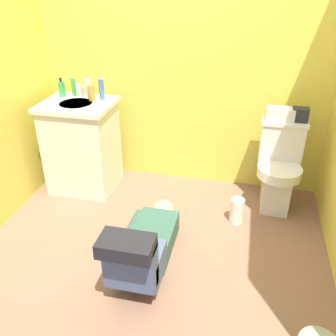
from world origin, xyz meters
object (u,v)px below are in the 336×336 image
vanity_cabinet (82,145)px  person_plumber (145,245)px  paper_towel_roll (237,211)px  bottle_white (79,90)px  toiletry_bag (300,115)px  bottle_amber (92,93)px  bottle_green (74,87)px  faucet (83,92)px  soap_dispenser (62,89)px  tissue_box (280,114)px  toilet (279,167)px  bottle_blue (102,89)px  bottle_clear (88,88)px

vanity_cabinet → person_plumber: size_ratio=0.77×
paper_towel_roll → bottle_white: bearing=164.7°
person_plumber → toiletry_bag: toiletry_bag is taller
bottle_white → bottle_amber: bearing=-22.6°
bottle_green → paper_towel_roll: size_ratio=0.76×
faucet → toiletry_bag: 1.82m
soap_dispenser → bottle_amber: bearing=-8.3°
vanity_cabinet → bottle_white: 0.48m
person_plumber → bottle_amber: bearing=126.6°
tissue_box → person_plumber: bearing=-128.6°
soap_dispenser → toiletry_bag: bearing=0.8°
toilet → bottle_blue: (-1.54, 0.06, 0.54)m
vanity_cabinet → bottle_amber: bearing=35.5°
bottle_white → tissue_box: bearing=0.3°
bottle_amber → bottle_blue: bottle_blue is taller
person_plumber → toilet: bearing=47.4°
bottle_clear → paper_towel_roll: size_ratio=0.77×
tissue_box → bottle_clear: bearing=179.9°
bottle_white → person_plumber: bearing=-49.9°
vanity_cabinet → tissue_box: 1.72m
toilet → bottle_amber: (-1.61, 0.02, 0.52)m
vanity_cabinet → bottle_amber: bottle_amber is taller
toilet → tissue_box: 0.44m
bottle_blue → paper_towel_roll: size_ratio=0.84×
bottle_white → bottle_amber: size_ratio=0.89×
toilet → faucet: bearing=177.3°
bottle_clear → bottle_white: bearing=-171.7°
bottle_blue → soap_dispenser: bearing=-179.7°
soap_dispenser → toilet: bearing=-1.8°
faucet → bottle_white: size_ratio=0.85×
soap_dispenser → bottle_blue: bottle_blue is taller
toilet → bottle_clear: 1.76m
soap_dispenser → bottle_clear: bearing=7.7°
faucet → soap_dispenser: soap_dispenser is taller
toiletry_bag → tissue_box: bearing=180.0°
tissue_box → bottle_amber: bearing=-177.4°
soap_dispenser → bottle_amber: 0.30m
person_plumber → faucet: bearing=128.7°
bottle_white → toilet: bearing=-2.6°
faucet → bottle_clear: 0.06m
toilet → bottle_green: (-1.81, 0.09, 0.53)m
toiletry_bag → vanity_cabinet: bearing=-175.3°
bottle_green → bottle_clear: size_ratio=0.98×
tissue_box → faucet: bearing=-179.7°
paper_towel_roll → bottle_clear: bearing=163.3°
tissue_box → bottle_amber: bottle_amber is taller
vanity_cabinet → toilet: bearing=2.0°
faucet → person_plumber: faucet is taller
bottle_clear → bottle_blue: 0.14m
vanity_cabinet → soap_dispenser: soap_dispenser is taller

